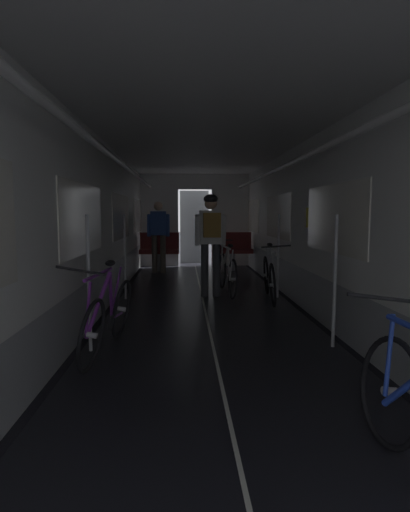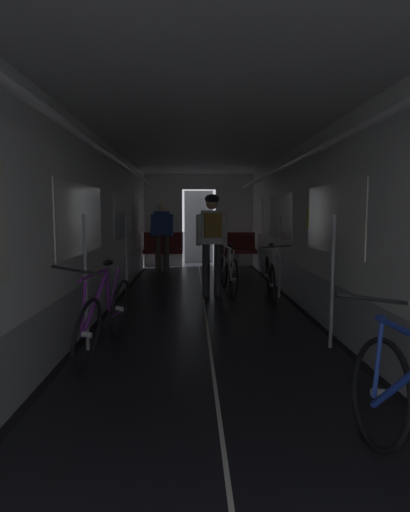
# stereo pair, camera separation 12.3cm
# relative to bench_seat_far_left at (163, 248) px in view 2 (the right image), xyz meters

# --- Properties ---
(ground_plane) EXTENTS (60.00, 60.00, 0.00)m
(ground_plane) POSITION_rel_bench_seat_far_left_xyz_m (0.90, -8.07, -0.57)
(ground_plane) COLOR black
(train_car_shell) EXTENTS (3.14, 12.34, 2.57)m
(train_car_shell) POSITION_rel_bench_seat_far_left_xyz_m (0.90, -4.47, 1.13)
(train_car_shell) COLOR black
(train_car_shell) RESTS_ON ground
(bench_seat_far_left) EXTENTS (0.98, 0.51, 0.95)m
(bench_seat_far_left) POSITION_rel_bench_seat_far_left_xyz_m (0.00, 0.00, 0.00)
(bench_seat_far_left) COLOR gray
(bench_seat_far_left) RESTS_ON ground
(bench_seat_far_right) EXTENTS (0.98, 0.51, 0.95)m
(bench_seat_far_right) POSITION_rel_bench_seat_far_left_xyz_m (1.80, 0.00, 0.00)
(bench_seat_far_right) COLOR gray
(bench_seat_far_right) RESTS_ON ground
(bicycle_silver) EXTENTS (0.44, 1.69, 0.95)m
(bicycle_silver) POSITION_rel_bench_seat_far_left_xyz_m (1.99, -3.55, -0.18)
(bicycle_silver) COLOR black
(bicycle_silver) RESTS_ON ground
(bicycle_purple) EXTENTS (0.53, 1.69, 0.96)m
(bicycle_purple) POSITION_rel_bench_seat_far_left_xyz_m (-0.17, -6.02, -0.19)
(bicycle_purple) COLOR black
(bicycle_purple) RESTS_ON ground
(person_cyclist_aisle) EXTENTS (0.54, 0.40, 1.73)m
(person_cyclist_aisle) POSITION_rel_bench_seat_far_left_xyz_m (1.05, -3.26, 0.50)
(person_cyclist_aisle) COLOR #2D2D33
(person_cyclist_aisle) RESTS_ON ground
(bicycle_white_in_aisle) EXTENTS (0.44, 1.69, 0.94)m
(bicycle_white_in_aisle) POSITION_rel_bench_seat_far_left_xyz_m (1.36, -2.99, -0.18)
(bicycle_white_in_aisle) COLOR black
(bicycle_white_in_aisle) RESTS_ON ground
(person_standing_near_bench) EXTENTS (0.53, 0.23, 1.69)m
(person_standing_near_bench) POSITION_rel_bench_seat_far_left_xyz_m (0.00, -0.38, 0.41)
(person_standing_near_bench) COLOR brown
(person_standing_near_bench) RESTS_ON ground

